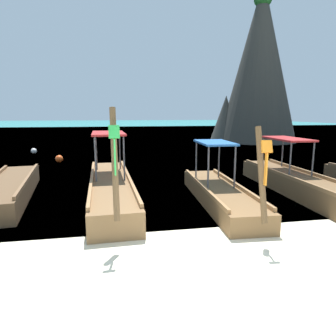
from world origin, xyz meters
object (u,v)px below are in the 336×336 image
at_px(mooring_buoy_near, 59,159).
at_px(mooring_buoy_far, 34,151).
at_px(longtail_boat_green_ribbon, 111,187).
at_px(longtail_boat_blue_ribbon, 297,183).
at_px(karst_rock, 258,66).
at_px(longtail_boat_orange_ribbon, 220,193).
at_px(longtail_boat_violet_ribbon, 10,189).

xyz_separation_m(mooring_buoy_near, mooring_buoy_far, (-2.27, 4.13, -0.02)).
distance_m(longtail_boat_green_ribbon, mooring_buoy_far, 12.78).
distance_m(longtail_boat_blue_ribbon, mooring_buoy_far, 16.52).
distance_m(karst_rock, mooring_buoy_far, 20.41).
xyz_separation_m(longtail_boat_green_ribbon, longtail_boat_blue_ribbon, (6.03, -0.52, -0.00)).
xyz_separation_m(longtail_boat_orange_ribbon, karst_rock, (10.24, 18.51, 6.60)).
xyz_separation_m(longtail_boat_green_ribbon, mooring_buoy_far, (-5.03, 11.75, -0.18)).
bearing_deg(longtail_boat_blue_ribbon, longtail_boat_violet_ribbon, 173.41).
xyz_separation_m(longtail_boat_violet_ribbon, mooring_buoy_near, (0.30, 7.09, -0.10)).
distance_m(longtail_boat_violet_ribbon, longtail_boat_blue_ribbon, 9.15).
relative_size(longtail_boat_violet_ribbon, longtail_boat_orange_ribbon, 1.08).
relative_size(mooring_buoy_near, mooring_buoy_far, 1.11).
bearing_deg(longtail_boat_green_ribbon, mooring_buoy_near, 109.96).
height_order(longtail_boat_violet_ribbon, longtail_boat_blue_ribbon, longtail_boat_violet_ribbon).
xyz_separation_m(longtail_boat_violet_ribbon, longtail_boat_blue_ribbon, (9.09, -1.05, 0.05)).
relative_size(longtail_boat_green_ribbon, mooring_buoy_near, 17.83).
xyz_separation_m(longtail_boat_blue_ribbon, mooring_buoy_near, (-8.79, 8.14, -0.16)).
height_order(longtail_boat_violet_ribbon, longtail_boat_green_ribbon, longtail_boat_violet_ribbon).
bearing_deg(longtail_boat_orange_ribbon, mooring_buoy_far, 122.46).
bearing_deg(longtail_boat_violet_ribbon, longtail_boat_blue_ribbon, -6.59).
bearing_deg(karst_rock, longtail_boat_green_ribbon, -127.55).
relative_size(longtail_boat_violet_ribbon, mooring_buoy_near, 15.10).
height_order(longtail_boat_orange_ribbon, mooring_buoy_near, longtail_boat_orange_ribbon).
bearing_deg(mooring_buoy_near, longtail_boat_green_ribbon, -70.04).
bearing_deg(karst_rock, longtail_boat_blue_ribbon, -112.30).
bearing_deg(longtail_boat_green_ribbon, longtail_boat_violet_ribbon, 170.25).
bearing_deg(mooring_buoy_near, longtail_boat_orange_ribbon, -55.89).
bearing_deg(longtail_boat_blue_ribbon, mooring_buoy_far, 132.03).
bearing_deg(longtail_boat_violet_ribbon, longtail_boat_green_ribbon, -9.75).
distance_m(mooring_buoy_near, mooring_buoy_far, 4.71).
height_order(longtail_boat_orange_ribbon, mooring_buoy_far, longtail_boat_orange_ribbon).
bearing_deg(longtail_boat_violet_ribbon, mooring_buoy_far, 99.95).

